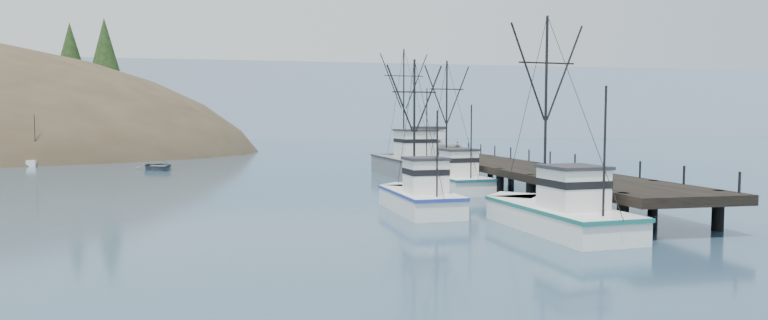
% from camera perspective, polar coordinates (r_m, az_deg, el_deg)
% --- Properties ---
extents(ground, '(400.00, 400.00, 0.00)m').
position_cam_1_polar(ground, '(30.26, -1.22, -6.53)').
color(ground, navy).
rests_on(ground, ground).
extents(pier, '(6.00, 44.00, 2.00)m').
position_cam_1_polar(pier, '(49.38, 11.57, -0.64)').
color(pier, black).
rests_on(pier, ground).
extents(distant_ridge, '(360.00, 40.00, 26.00)m').
position_cam_1_polar(distant_ridge, '(199.96, -7.07, 2.16)').
color(distant_ridge, '#9EB2C6').
rests_on(distant_ridge, ground).
extents(distant_ridge_far, '(180.00, 25.00, 18.00)m').
position_cam_1_polar(distant_ridge_far, '(217.16, -20.67, 2.07)').
color(distant_ridge_far, silver).
rests_on(distant_ridge_far, ground).
extents(moored_sailboats, '(16.14, 18.03, 6.35)m').
position_cam_1_polar(moored_sailboats, '(88.73, -30.88, -0.06)').
color(moored_sailboats, white).
rests_on(moored_sailboats, ground).
extents(trawler_near, '(4.29, 10.87, 11.03)m').
position_cam_1_polar(trawler_near, '(31.03, 15.96, -4.89)').
color(trawler_near, white).
rests_on(trawler_near, ground).
extents(trawler_mid, '(3.58, 9.29, 9.47)m').
position_cam_1_polar(trawler_mid, '(36.02, 3.29, -3.57)').
color(trawler_mid, white).
rests_on(trawler_mid, ground).
extents(trawler_far, '(4.13, 10.12, 10.47)m').
position_cam_1_polar(trawler_far, '(47.03, 6.40, -1.87)').
color(trawler_far, white).
rests_on(trawler_far, ground).
extents(work_vessel, '(5.50, 15.52, 12.97)m').
position_cam_1_polar(work_vessel, '(59.29, 2.32, -0.30)').
color(work_vessel, slate).
rests_on(work_vessel, ground).
extents(pier_shed, '(3.00, 3.20, 2.80)m').
position_cam_1_polar(pier_shed, '(65.78, 4.24, 2.00)').
color(pier_shed, silver).
rests_on(pier_shed, pier).
extents(pickup_truck, '(6.03, 4.45, 1.52)m').
position_cam_1_polar(pickup_truck, '(64.41, 5.20, 1.38)').
color(pickup_truck, silver).
rests_on(pickup_truck, pier).
extents(motorboat, '(6.12, 6.99, 1.21)m').
position_cam_1_polar(motorboat, '(70.63, -20.75, -0.89)').
color(motorboat, '#5A5F64').
rests_on(motorboat, ground).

